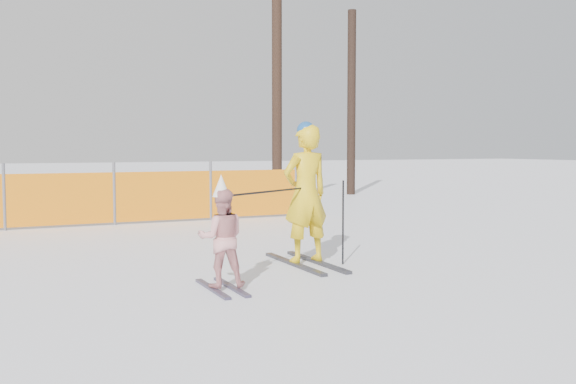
{
  "coord_description": "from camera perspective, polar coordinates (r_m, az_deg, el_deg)",
  "views": [
    {
      "loc": [
        -3.3,
        -6.55,
        1.54
      ],
      "look_at": [
        0.0,
        0.5,
        1.0
      ],
      "focal_mm": 40.0,
      "sensor_mm": 36.0,
      "label": 1
    }
  ],
  "objects": [
    {
      "name": "child",
      "position": [
        6.99,
        -5.93,
        -4.02
      ],
      "size": [
        0.6,
        1.02,
        1.25
      ],
      "color": "black",
      "rests_on": "ground"
    },
    {
      "name": "adult",
      "position": [
        8.4,
        1.59,
        -0.15
      ],
      "size": [
        0.7,
        1.68,
        1.88
      ],
      "color": "black",
      "rests_on": "ground"
    },
    {
      "name": "tree_trunks",
      "position": [
        19.52,
        2.54,
        8.25
      ],
      "size": [
        3.71,
        2.01,
        6.0
      ],
      "color": "black",
      "rests_on": "ground"
    },
    {
      "name": "ground",
      "position": [
        7.5,
        1.64,
        -7.89
      ],
      "size": [
        120.0,
        120.0,
        0.0
      ],
      "primitive_type": "plane",
      "color": "white",
      "rests_on": "ground"
    },
    {
      "name": "ski_poles",
      "position": [
        7.99,
        1.19,
        -1.2
      ],
      "size": [
        1.86,
        0.83,
        1.11
      ],
      "color": "black",
      "rests_on": "ground"
    }
  ]
}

